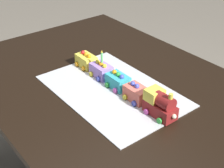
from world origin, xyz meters
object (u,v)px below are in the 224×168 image
dining_table (108,101)px  cake_car_flatbed_turquoise (118,81)px  cake_locomotive (160,104)px  birthday_candle (102,56)px  cake_car_gondola_lavender (101,70)px  cake_car_tanker_lemon (86,61)px  cake_car_caboose_coral (136,93)px

dining_table → cake_car_flatbed_turquoise: size_ratio=14.00×
cake_locomotive → birthday_candle: birthday_candle is taller
cake_car_gondola_lavender → cake_car_tanker_lemon: size_ratio=1.00×
dining_table → cake_car_caboose_coral: cake_car_caboose_coral is taller
birthday_candle → cake_locomotive: bearing=180.0°
dining_table → cake_car_gondola_lavender: bearing=1.8°
cake_car_flatbed_turquoise → dining_table: bearing=-1.2°
birthday_candle → cake_car_gondola_lavender: bearing=0.0°
dining_table → cake_car_tanker_lemon: (0.17, 0.00, 0.14)m
dining_table → cake_car_gondola_lavender: size_ratio=14.00×
cake_car_caboose_coral → cake_car_tanker_lemon: size_ratio=1.00×
cake_car_caboose_coral → cake_car_tanker_lemon: (0.35, 0.00, 0.00)m
dining_table → birthday_candle: 0.22m
dining_table → cake_locomotive: size_ratio=10.00×
cake_locomotive → cake_car_flatbed_turquoise: (0.25, 0.00, -0.02)m
cake_locomotive → cake_car_tanker_lemon: bearing=0.0°
cake_car_caboose_coral → cake_car_flatbed_turquoise: 0.12m
dining_table → cake_car_caboose_coral: 0.23m
cake_car_caboose_coral → cake_car_flatbed_turquoise: bearing=0.0°
cake_locomotive → cake_car_gondola_lavender: size_ratio=1.40×
cake_car_gondola_lavender → cake_car_caboose_coral: bearing=180.0°
cake_locomotive → cake_car_caboose_coral: 0.13m
cake_locomotive → cake_car_caboose_coral: size_ratio=1.40×
cake_car_tanker_lemon → birthday_candle: bearing=-180.0°
dining_table → cake_car_tanker_lemon: size_ratio=14.00×
cake_car_tanker_lemon → birthday_candle: (-0.12, -0.00, 0.07)m
cake_car_tanker_lemon → cake_car_flatbed_turquoise: bearing=180.0°
cake_car_caboose_coral → cake_car_gondola_lavender: same height
cake_car_caboose_coral → cake_car_tanker_lemon: same height
cake_car_gondola_lavender → cake_car_tanker_lemon: 0.12m
cake_car_flatbed_turquoise → cake_car_tanker_lemon: same height
birthday_candle → cake_car_flatbed_turquoise: bearing=180.0°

